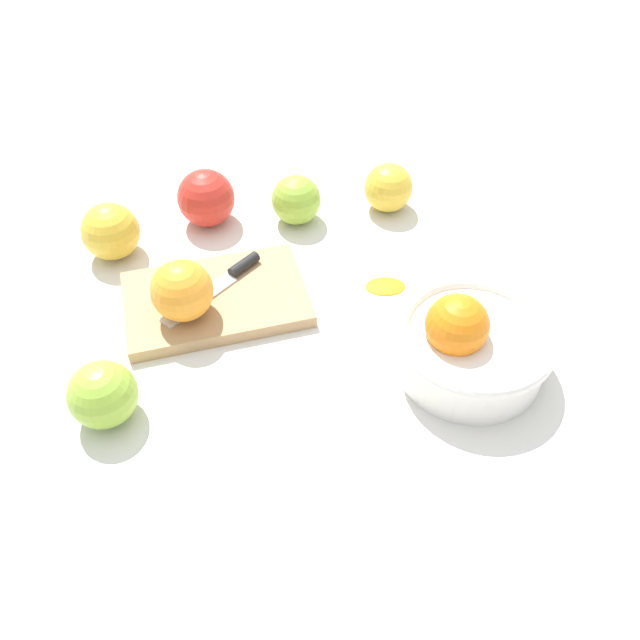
% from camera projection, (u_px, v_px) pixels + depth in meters
% --- Properties ---
extents(ground_plane, '(2.40, 2.40, 0.00)m').
position_uv_depth(ground_plane, '(320.00, 296.00, 0.82)').
color(ground_plane, silver).
extents(bowl, '(0.18, 0.18, 0.11)m').
position_uv_depth(bowl, '(469.00, 343.00, 0.71)').
color(bowl, white).
rests_on(bowl, ground_plane).
extents(cutting_board, '(0.23, 0.16, 0.02)m').
position_uv_depth(cutting_board, '(216.00, 299.00, 0.80)').
color(cutting_board, tan).
rests_on(cutting_board, ground_plane).
extents(orange_on_board, '(0.07, 0.07, 0.07)m').
position_uv_depth(orange_on_board, '(182.00, 291.00, 0.75)').
color(orange_on_board, orange).
rests_on(orange_on_board, cutting_board).
extents(knife, '(0.13, 0.11, 0.01)m').
position_uv_depth(knife, '(225.00, 279.00, 0.81)').
color(knife, silver).
rests_on(knife, cutting_board).
extents(apple_front_right, '(0.08, 0.08, 0.08)m').
position_uv_depth(apple_front_right, '(206.00, 198.00, 0.90)').
color(apple_front_right, red).
rests_on(apple_front_right, ground_plane).
extents(apple_front_center, '(0.07, 0.07, 0.07)m').
position_uv_depth(apple_front_center, '(293.00, 200.00, 0.91)').
color(apple_front_center, '#8EB738').
rests_on(apple_front_center, ground_plane).
extents(apple_front_left, '(0.07, 0.07, 0.07)m').
position_uv_depth(apple_front_left, '(388.00, 188.00, 0.93)').
color(apple_front_left, gold).
rests_on(apple_front_left, ground_plane).
extents(apple_front_right_2, '(0.08, 0.08, 0.08)m').
position_uv_depth(apple_front_right_2, '(111.00, 231.00, 0.85)').
color(apple_front_right_2, gold).
rests_on(apple_front_right_2, ground_plane).
extents(apple_back_right, '(0.07, 0.07, 0.07)m').
position_uv_depth(apple_back_right, '(103.00, 394.00, 0.67)').
color(apple_back_right, '#8EB738').
rests_on(apple_back_right, ground_plane).
extents(citrus_peel, '(0.06, 0.04, 0.01)m').
position_uv_depth(citrus_peel, '(385.00, 283.00, 0.83)').
color(citrus_peel, orange).
rests_on(citrus_peel, ground_plane).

